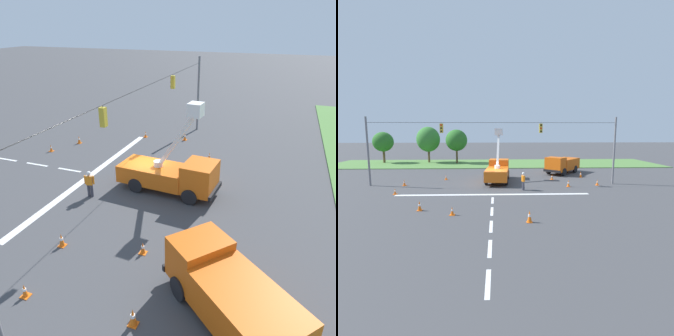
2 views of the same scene
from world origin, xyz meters
The scene contains 15 objects.
ground_plane centered at (0.00, 0.00, 0.00)m, with size 200.00×200.00×0.00m, color #424244.
lane_markings centered at (0.00, -5.86, 0.00)m, with size 17.60×15.25×0.01m.
signal_gantry centered at (-0.04, 0.00, 4.25)m, with size 26.20×0.33×7.20m.
utility_truck_bucket_lift centered at (0.51, 2.03, 1.31)m, with size 2.90×6.72×6.02m.
utility_truck_support_near centered at (9.24, 7.22, 1.26)m, with size 5.70×6.04×2.34m.
road_worker centered at (2.94, -2.66, 1.00)m, with size 0.33×0.63×1.77m.
traffic_cone_foreground_left centered at (-5.26, -9.01, 0.36)m, with size 0.36×0.36×0.73m.
traffic_cone_foreground_right centered at (6.94, 2.75, 0.30)m, with size 0.36×0.36×0.63m.
traffic_cone_mid_left centered at (-5.63, 3.05, 0.27)m, with size 0.36×0.36×0.58m.
traffic_cone_mid_right centered at (-8.92, -4.00, 0.27)m, with size 0.36×0.36×0.58m.
traffic_cone_near_bucket centered at (11.07, -0.66, 0.29)m, with size 0.36×0.36×0.61m.
traffic_cone_lane_edge_b centered at (7.80, -1.28, 0.36)m, with size 0.36×0.36×0.72m.
traffic_cone_far_left centered at (-2.72, -10.13, 0.30)m, with size 0.36×0.36×0.62m.
traffic_cone_far_right centered at (10.81, 4.07, 0.38)m, with size 0.36×0.36×0.77m.
traffic_cone_centre_line centered at (-9.39, -0.18, 0.33)m, with size 0.36×0.36×0.67m.
Camera 1 is at (18.52, 8.24, 10.35)m, focal length 35.00 mm.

